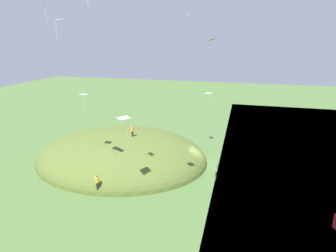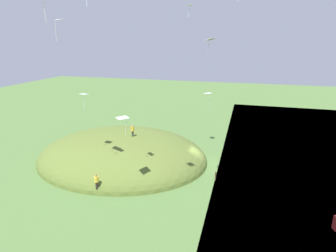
{
  "view_description": "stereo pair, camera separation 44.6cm",
  "coord_description": "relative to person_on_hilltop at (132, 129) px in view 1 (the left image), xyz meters",
  "views": [
    {
      "loc": [
        -4.99,
        35.51,
        16.39
      ],
      "look_at": [
        4.0,
        1.97,
        5.74
      ],
      "focal_mm": 30.07,
      "sensor_mm": 36.0,
      "label": 1
    },
    {
      "loc": [
        -5.42,
        35.39,
        16.39
      ],
      "look_at": [
        4.0,
        1.97,
        5.74
      ],
      "focal_mm": 30.07,
      "sensor_mm": 36.0,
      "label": 2
    }
  ],
  "objects": [
    {
      "name": "ground_plane",
      "position": [
        -9.16,
        -1.53,
        -4.72
      ],
      "size": [
        160.0,
        160.0,
        0.0
      ],
      "primitive_type": "plane",
      "color": "#4B6C34"
    },
    {
      "name": "kite_5",
      "position": [
        -3.26,
        9.85,
        4.39
      ],
      "size": [
        1.34,
        1.4,
        1.97
      ],
      "color": "silver"
    },
    {
      "name": "kite_3",
      "position": [
        -10.66,
        3.89,
        5.99
      ],
      "size": [
        0.94,
        1.0,
        2.22
      ],
      "color": "silver"
    },
    {
      "name": "person_on_hilltop",
      "position": [
        0.0,
        0.0,
        0.0
      ],
      "size": [
        0.58,
        0.58,
        1.64
      ],
      "rotation": [
        0.0,
        0.0,
        0.83
      ],
      "color": "#353C30",
      "rests_on": "grass_hill"
    },
    {
      "name": "grass_hill",
      "position": [
        1.93,
        -0.49,
        -4.72
      ],
      "size": [
        24.38,
        20.72,
        7.49
      ],
      "primitive_type": "ellipsoid",
      "color": "#56682B",
      "rests_on": "ground_plane"
    },
    {
      "name": "kite_8",
      "position": [
        -10.81,
        5.22,
        11.7
      ],
      "size": [
        1.06,
        1.26,
        1.33
      ],
      "color": "white"
    },
    {
      "name": "kite_0",
      "position": [
        -7.04,
        -2.93,
        15.72
      ],
      "size": [
        1.06,
        1.16,
        1.41
      ],
      "color": "white"
    },
    {
      "name": "mooring_post",
      "position": [
        -11.77,
        2.62,
        -4.16
      ],
      "size": [
        0.14,
        0.14,
        1.11
      ],
      "primitive_type": "cylinder",
      "color": "brown",
      "rests_on": "ground_plane"
    },
    {
      "name": "kite_6",
      "position": [
        3.19,
        6.04,
        5.7
      ],
      "size": [
        1.09,
        0.85,
        1.74
      ],
      "color": "white"
    },
    {
      "name": "person_near_shore",
      "position": [
        0.36,
        9.55,
        -2.87
      ],
      "size": [
        0.62,
        0.62,
        1.71
      ],
      "rotation": [
        0.0,
        0.0,
        4.3
      ],
      "color": "#3D2D2E",
      "rests_on": "grass_hill"
    },
    {
      "name": "kite_2",
      "position": [
        1.67,
        11.42,
        13.21
      ],
      "size": [
        0.87,
        0.75,
        1.9
      ],
      "color": "white"
    }
  ]
}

